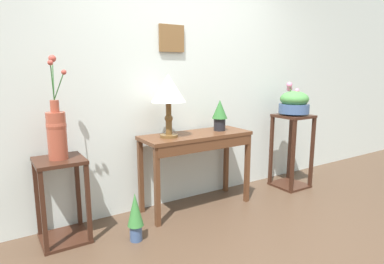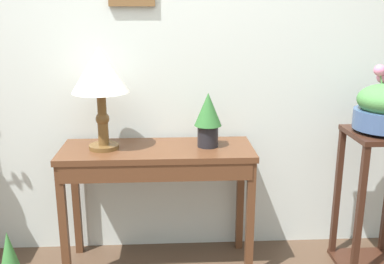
{
  "view_description": "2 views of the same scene",
  "coord_description": "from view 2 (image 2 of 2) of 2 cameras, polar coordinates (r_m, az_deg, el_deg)",
  "views": [
    {
      "loc": [
        -1.76,
        -1.44,
        1.43
      ],
      "look_at": [
        -0.02,
        1.3,
        0.8
      ],
      "focal_mm": 30.63,
      "sensor_mm": 36.0,
      "label": 1
    },
    {
      "loc": [
        0.09,
        -1.23,
        1.57
      ],
      "look_at": [
        0.22,
        1.32,
        0.86
      ],
      "focal_mm": 41.27,
      "sensor_mm": 36.0,
      "label": 2
    }
  ],
  "objects": [
    {
      "name": "table_lamp",
      "position": [
        2.56,
        -11.8,
        7.31
      ],
      "size": [
        0.33,
        0.33,
        0.59
      ],
      "color": "brown",
      "rests_on": "console_table"
    },
    {
      "name": "back_wall_with_art",
      "position": [
        2.81,
        -4.95,
        11.91
      ],
      "size": [
        9.0,
        0.13,
        2.8
      ],
      "color": "silver",
      "rests_on": "ground"
    },
    {
      "name": "pedestal_stand_right",
      "position": [
        2.92,
        22.55,
        -8.46
      ],
      "size": [
        0.38,
        0.38,
        0.89
      ],
      "color": "#381E14",
      "rests_on": "ground"
    },
    {
      "name": "potted_plant_floor",
      "position": [
        2.71,
        -22.44,
        -15.39
      ],
      "size": [
        0.14,
        0.14,
        0.42
      ],
      "color": "#3D5684",
      "rests_on": "ground"
    },
    {
      "name": "potted_plant_on_console",
      "position": [
        2.6,
        2.08,
        1.97
      ],
      "size": [
        0.16,
        0.16,
        0.33
      ],
      "color": "black",
      "rests_on": "console_table"
    },
    {
      "name": "console_table",
      "position": [
        2.64,
        -4.5,
        -4.59
      ],
      "size": [
        1.14,
        0.43,
        0.78
      ],
      "color": "#56331E",
      "rests_on": "ground"
    }
  ]
}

